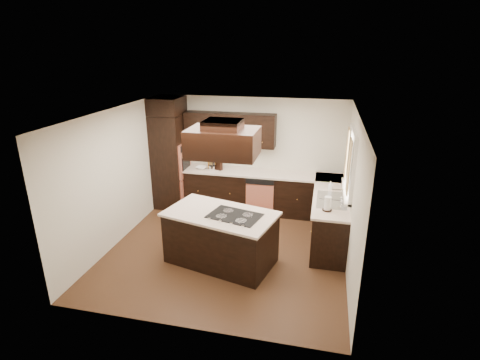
# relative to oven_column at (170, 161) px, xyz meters

# --- Properties ---
(floor) EXTENTS (4.20, 4.20, 0.02)m
(floor) POSITION_rel_oven_column_xyz_m (1.78, -1.71, -1.07)
(floor) COLOR brown
(floor) RESTS_ON ground
(ceiling) EXTENTS (4.20, 4.20, 0.02)m
(ceiling) POSITION_rel_oven_column_xyz_m (1.78, -1.71, 1.45)
(ceiling) COLOR white
(ceiling) RESTS_ON ground
(wall_back) EXTENTS (4.20, 0.02, 2.50)m
(wall_back) POSITION_rel_oven_column_xyz_m (1.78, 0.40, 0.19)
(wall_back) COLOR beige
(wall_back) RESTS_ON ground
(wall_front) EXTENTS (4.20, 0.02, 2.50)m
(wall_front) POSITION_rel_oven_column_xyz_m (1.78, -3.81, 0.19)
(wall_front) COLOR beige
(wall_front) RESTS_ON ground
(wall_left) EXTENTS (0.02, 4.20, 2.50)m
(wall_left) POSITION_rel_oven_column_xyz_m (-0.33, -1.71, 0.19)
(wall_left) COLOR beige
(wall_left) RESTS_ON ground
(wall_right) EXTENTS (0.02, 4.20, 2.50)m
(wall_right) POSITION_rel_oven_column_xyz_m (3.88, -1.71, 0.19)
(wall_right) COLOR beige
(wall_right) RESTS_ON ground
(oven_column) EXTENTS (0.65, 0.75, 2.12)m
(oven_column) POSITION_rel_oven_column_xyz_m (0.00, 0.00, 0.00)
(oven_column) COLOR black
(oven_column) RESTS_ON floor
(wall_oven_face) EXTENTS (0.05, 0.62, 0.78)m
(wall_oven_face) POSITION_rel_oven_column_xyz_m (0.35, 0.00, 0.06)
(wall_oven_face) COLOR #D27055
(wall_oven_face) RESTS_ON oven_column
(base_cabinets_back) EXTENTS (2.93, 0.60, 0.88)m
(base_cabinets_back) POSITION_rel_oven_column_xyz_m (1.81, 0.09, -0.62)
(base_cabinets_back) COLOR black
(base_cabinets_back) RESTS_ON floor
(base_cabinets_right) EXTENTS (0.60, 2.40, 0.88)m
(base_cabinets_right) POSITION_rel_oven_column_xyz_m (3.58, -0.80, -0.62)
(base_cabinets_right) COLOR black
(base_cabinets_right) RESTS_ON floor
(countertop_back) EXTENTS (2.93, 0.63, 0.04)m
(countertop_back) POSITION_rel_oven_column_xyz_m (1.81, 0.08, -0.16)
(countertop_back) COLOR beige
(countertop_back) RESTS_ON base_cabinets_back
(countertop_right) EXTENTS (0.63, 2.40, 0.04)m
(countertop_right) POSITION_rel_oven_column_xyz_m (3.56, -0.80, -0.16)
(countertop_right) COLOR beige
(countertop_right) RESTS_ON base_cabinets_right
(upper_cabinets) EXTENTS (2.00, 0.34, 0.72)m
(upper_cabinets) POSITION_rel_oven_column_xyz_m (1.34, 0.23, 0.75)
(upper_cabinets) COLOR black
(upper_cabinets) RESTS_ON wall_back
(dishwasher_front) EXTENTS (0.60, 0.05, 0.72)m
(dishwasher_front) POSITION_rel_oven_column_xyz_m (2.10, -0.20, -0.66)
(dishwasher_front) COLOR #D27055
(dishwasher_front) RESTS_ON floor
(window_frame) EXTENTS (0.06, 1.32, 1.12)m
(window_frame) POSITION_rel_oven_column_xyz_m (3.85, -1.16, 0.59)
(window_frame) COLOR white
(window_frame) RESTS_ON wall_right
(window_pane) EXTENTS (0.00, 1.20, 1.00)m
(window_pane) POSITION_rel_oven_column_xyz_m (3.87, -1.16, 0.59)
(window_pane) COLOR white
(window_pane) RESTS_ON wall_right
(curtain_left) EXTENTS (0.02, 0.34, 0.90)m
(curtain_left) POSITION_rel_oven_column_xyz_m (3.79, -1.57, 0.64)
(curtain_left) COLOR beige
(curtain_left) RESTS_ON wall_right
(curtain_right) EXTENTS (0.02, 0.34, 0.90)m
(curtain_right) POSITION_rel_oven_column_xyz_m (3.79, -0.74, 0.64)
(curtain_right) COLOR beige
(curtain_right) RESTS_ON wall_right
(sink_rim) EXTENTS (0.52, 0.84, 0.01)m
(sink_rim) POSITION_rel_oven_column_xyz_m (3.58, -1.16, -0.14)
(sink_rim) COLOR silver
(sink_rim) RESTS_ON countertop_right
(island) EXTENTS (1.93, 1.35, 0.88)m
(island) POSITION_rel_oven_column_xyz_m (1.77, -2.12, -0.62)
(island) COLOR black
(island) RESTS_ON floor
(island_top) EXTENTS (2.01, 1.43, 0.04)m
(island_top) POSITION_rel_oven_column_xyz_m (1.77, -2.12, -0.16)
(island_top) COLOR beige
(island_top) RESTS_ON island
(cooktop) EXTENTS (0.94, 0.74, 0.01)m
(cooktop) POSITION_rel_oven_column_xyz_m (2.03, -2.19, -0.13)
(cooktop) COLOR black
(cooktop) RESTS_ON island_top
(range_hood) EXTENTS (1.05, 0.72, 0.42)m
(range_hood) POSITION_rel_oven_column_xyz_m (1.88, -2.25, 1.10)
(range_hood) COLOR black
(range_hood) RESTS_ON ceiling
(hood_duct) EXTENTS (0.55, 0.50, 0.13)m
(hood_duct) POSITION_rel_oven_column_xyz_m (1.88, -2.25, 1.38)
(hood_duct) COLOR black
(hood_duct) RESTS_ON ceiling
(blender_base) EXTENTS (0.15, 0.15, 0.10)m
(blender_base) POSITION_rel_oven_column_xyz_m (0.99, -0.00, -0.09)
(blender_base) COLOR silver
(blender_base) RESTS_ON countertop_back
(blender_pitcher) EXTENTS (0.13, 0.13, 0.26)m
(blender_pitcher) POSITION_rel_oven_column_xyz_m (0.99, -0.00, 0.09)
(blender_pitcher) COLOR silver
(blender_pitcher) RESTS_ON blender_base
(spice_rack) EXTENTS (0.36, 0.22, 0.29)m
(spice_rack) POSITION_rel_oven_column_xyz_m (1.03, 0.10, 0.01)
(spice_rack) COLOR black
(spice_rack) RESTS_ON countertop_back
(mixing_bowl) EXTENTS (0.28, 0.28, 0.06)m
(mixing_bowl) POSITION_rel_oven_column_xyz_m (0.73, 0.02, -0.11)
(mixing_bowl) COLOR white
(mixing_bowl) RESTS_ON countertop_back
(soap_bottle) EXTENTS (0.08, 0.08, 0.18)m
(soap_bottle) POSITION_rel_oven_column_xyz_m (3.55, -0.64, -0.05)
(soap_bottle) COLOR white
(soap_bottle) RESTS_ON countertop_right
(paper_towel) EXTENTS (0.14, 0.14, 0.25)m
(paper_towel) POSITION_rel_oven_column_xyz_m (3.50, -1.64, -0.01)
(paper_towel) COLOR white
(paper_towel) RESTS_ON countertop_right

